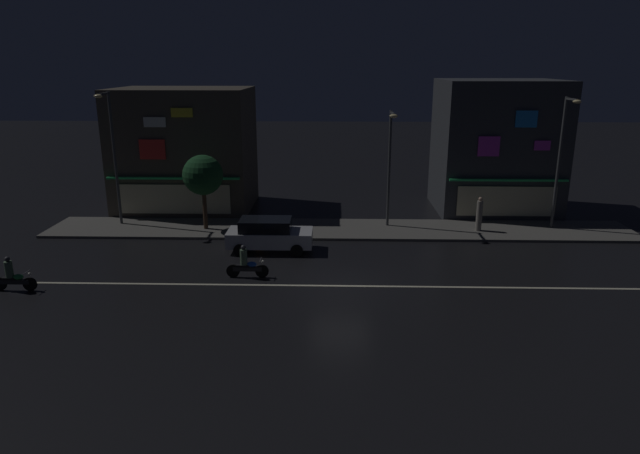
{
  "coord_description": "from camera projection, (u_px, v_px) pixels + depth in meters",
  "views": [
    {
      "loc": [
        -0.26,
        -22.42,
        9.25
      ],
      "look_at": [
        -0.99,
        3.91,
        1.5
      ],
      "focal_mm": 31.42,
      "sensor_mm": 36.0,
      "label": 1
    }
  ],
  "objects": [
    {
      "name": "motorcycle_following",
      "position": [
        246.0,
        264.0,
        24.91
      ],
      "size": [
        1.9,
        0.6,
        1.52
      ],
      "rotation": [
        0.0,
        0.0,
        0.13
      ],
      "color": "black",
      "rests_on": "ground"
    },
    {
      "name": "traffic_cone",
      "position": [
        259.0,
        239.0,
        29.69
      ],
      "size": [
        0.36,
        0.36,
        0.55
      ],
      "primitive_type": "cone",
      "color": "orange",
      "rests_on": "ground"
    },
    {
      "name": "streetlamp_east",
      "position": [
        561.0,
        153.0,
        30.8
      ],
      "size": [
        0.44,
        1.64,
        7.35
      ],
      "color": "#47494C",
      "rests_on": "sidewalk_far"
    },
    {
      "name": "sidewalk_far",
      "position": [
        339.0,
        229.0,
        32.08
      ],
      "size": [
        33.23,
        3.96,
        0.14
      ],
      "primitive_type": "cube",
      "color": "#5B5954",
      "rests_on": "ground"
    },
    {
      "name": "streetlamp_west",
      "position": [
        112.0,
        149.0,
        31.56
      ],
      "size": [
        0.44,
        1.64,
        7.59
      ],
      "color": "#47494C",
      "rests_on": "sidewalk_far"
    },
    {
      "name": "street_tree",
      "position": [
        203.0,
        175.0,
        31.11
      ],
      "size": [
        2.25,
        2.25,
        4.23
      ],
      "color": "#473323",
      "rests_on": "sidewalk_far"
    },
    {
      "name": "motorcycle_lead",
      "position": [
        12.0,
        277.0,
        23.45
      ],
      "size": [
        1.9,
        0.6,
        1.52
      ],
      "rotation": [
        0.0,
        0.0,
        3.13
      ],
      "color": "black",
      "rests_on": "ground"
    },
    {
      "name": "ground_plane",
      "position": [
        340.0,
        286.0,
        24.1
      ],
      "size": [
        140.0,
        140.0,
        0.0
      ],
      "primitive_type": "plane",
      "color": "black"
    },
    {
      "name": "lane_divider_stripe",
      "position": [
        340.0,
        286.0,
        24.1
      ],
      "size": [
        31.57,
        0.16,
        0.01
      ],
      "primitive_type": "cube",
      "color": "beige",
      "rests_on": "ground"
    },
    {
      "name": "parked_car_near_kerb",
      "position": [
        269.0,
        234.0,
        28.42
      ],
      "size": [
        4.3,
        1.98,
        1.67
      ],
      "rotation": [
        0.0,
        0.0,
        3.14
      ],
      "color": "silver",
      "rests_on": "ground"
    },
    {
      "name": "storefront_center_block",
      "position": [
        186.0,
        149.0,
        36.21
      ],
      "size": [
        8.43,
        6.5,
        7.73
      ],
      "color": "#4C443A",
      "rests_on": "ground"
    },
    {
      "name": "storefront_left_block",
      "position": [
        496.0,
        147.0,
        35.59
      ],
      "size": [
        7.3,
        6.46,
        8.25
      ],
      "color": "#383A3F",
      "rests_on": "ground"
    },
    {
      "name": "streetlamp_mid",
      "position": [
        390.0,
        159.0,
        31.31
      ],
      "size": [
        0.44,
        1.64,
        6.58
      ],
      "color": "#47494C",
      "rests_on": "sidewalk_far"
    },
    {
      "name": "pedestrian_on_sidewalk",
      "position": [
        479.0,
        215.0,
        31.35
      ],
      "size": [
        0.33,
        0.33,
        1.93
      ],
      "rotation": [
        0.0,
        0.0,
        6.22
      ],
      "color": "gray",
      "rests_on": "sidewalk_far"
    }
  ]
}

